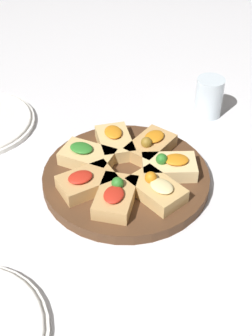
{
  "coord_description": "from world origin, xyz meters",
  "views": [
    {
      "loc": [
        -0.65,
        0.19,
        0.61
      ],
      "look_at": [
        0.0,
        0.0,
        0.04
      ],
      "focal_mm": 50.0,
      "sensor_mm": 36.0,
      "label": 1
    }
  ],
  "objects": [
    {
      "name": "focaccia_slice_0",
      "position": [
        -0.07,
        -0.04,
        0.04
      ],
      "size": [
        0.12,
        0.1,
        0.04
      ],
      "color": "tan",
      "rests_on": "serving_board"
    },
    {
      "name": "focaccia_slice_2",
      "position": [
        0.05,
        -0.07,
        0.04
      ],
      "size": [
        0.11,
        0.12,
        0.04
      ],
      "color": "tan",
      "rests_on": "serving_board"
    },
    {
      "name": "serving_board",
      "position": [
        0.0,
        0.0,
        0.01
      ],
      "size": [
        0.32,
        0.32,
        0.02
      ],
      "primitive_type": "cylinder",
      "color": "#51331E",
      "rests_on": "ground_plane"
    },
    {
      "name": "water_glass",
      "position": [
        0.18,
        -0.25,
        0.05
      ],
      "size": [
        0.06,
        0.06,
        0.09
      ],
      "primitive_type": "cylinder",
      "color": "silver",
      "rests_on": "ground_plane"
    },
    {
      "name": "focaccia_slice_4",
      "position": [
        0.05,
        0.06,
        0.04
      ],
      "size": [
        0.11,
        0.12,
        0.04
      ],
      "color": "#DBB775",
      "rests_on": "serving_board"
    },
    {
      "name": "focaccia_slice_3",
      "position": [
        0.08,
        -0.0,
        0.04
      ],
      "size": [
        0.1,
        0.07,
        0.04
      ],
      "color": "#DBB775",
      "rests_on": "serving_board"
    },
    {
      "name": "focaccia_slice_5",
      "position": [
        -0.02,
        0.08,
        0.04
      ],
      "size": [
        0.09,
        0.11,
        0.04
      ],
      "color": "tan",
      "rests_on": "serving_board"
    },
    {
      "name": "focaccia_slice_1",
      "position": [
        -0.02,
        -0.08,
        0.04
      ],
      "size": [
        0.09,
        0.11,
        0.04
      ],
      "color": "#E5C689",
      "rests_on": "serving_board"
    },
    {
      "name": "ground_plane",
      "position": [
        0.0,
        0.0,
        0.0
      ],
      "size": [
        3.0,
        3.0,
        0.0
      ],
      "primitive_type": "plane",
      "color": "white"
    },
    {
      "name": "focaccia_slice_6",
      "position": [
        -0.07,
        0.04,
        0.04
      ],
      "size": [
        0.12,
        0.1,
        0.04
      ],
      "color": "tan",
      "rests_on": "serving_board"
    }
  ]
}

